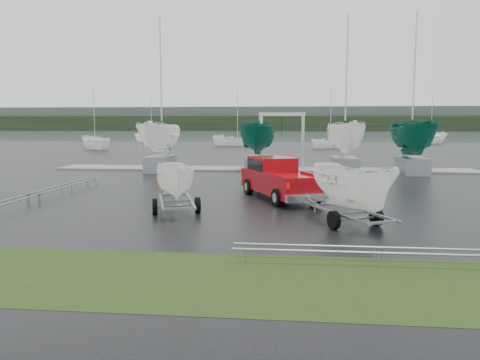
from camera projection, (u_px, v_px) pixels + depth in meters
ground_plane at (247, 198)px, 21.10m from camera, size 120.00×120.00×0.00m
lake at (282, 136)px, 119.82m from camera, size 300.00×300.00×0.00m
grass_verge at (202, 279)px, 10.24m from camera, size 40.00×40.00×0.00m
dock at (263, 169)px, 33.93m from camera, size 30.00×3.00×0.12m
treeline at (284, 124)px, 188.55m from camera, size 300.00×8.00×6.00m
far_hill at (285, 119)px, 196.20m from camera, size 300.00×6.00×10.00m
pickup_truck at (278, 177)px, 21.17m from camera, size 3.96×5.73×1.82m
trailer_hitched at (354, 148)px, 15.13m from camera, size 2.57×3.76×4.76m
trailer_parked at (175, 152)px, 17.50m from camera, size 2.20×3.79×4.26m
boat_hoist at (282, 133)px, 33.47m from camera, size 3.30×2.18×4.12m
keelboat_0 at (160, 118)px, 32.23m from camera, size 2.35×3.20×10.52m
keelboat_1 at (258, 118)px, 31.73m from camera, size 2.34×3.20×7.31m
keelboat_2 at (346, 117)px, 30.92m from camera, size 2.38×3.20×10.55m
keelboat_3 at (414, 115)px, 30.75m from camera, size 2.44×3.20×10.61m
mast_rack_0 at (66, 185)px, 22.97m from camera, size 0.56×6.50×0.06m
mast_rack_2 at (377, 250)px, 11.27m from camera, size 7.00×0.56×0.06m
moored_boat_0 at (95, 149)px, 60.51m from camera, size 3.78×3.78×11.52m
moored_boat_1 at (238, 146)px, 68.74m from camera, size 2.92×2.84×11.73m
moored_boat_2 at (330, 148)px, 62.59m from camera, size 3.17×3.15×11.01m
moored_boat_3 at (430, 143)px, 76.70m from camera, size 3.99×3.98×11.72m
moored_boat_4 at (152, 141)px, 85.16m from camera, size 3.28×3.23×11.51m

